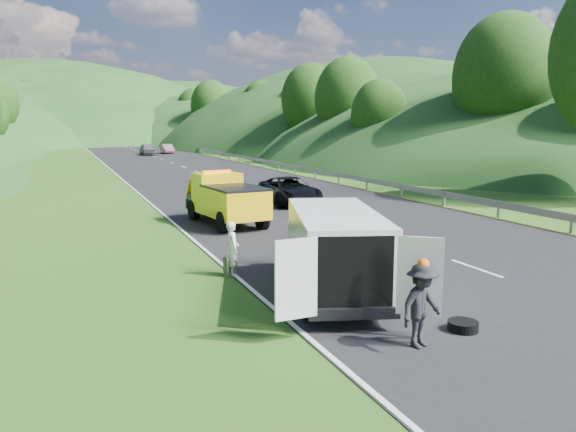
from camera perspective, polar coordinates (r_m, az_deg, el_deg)
name	(u,v)px	position (r m, az deg, el deg)	size (l,w,h in m)	color
ground	(355,263)	(17.66, 6.83, -4.78)	(320.00, 320.00, 0.00)	#38661E
road_surface	(183,167)	(56.26, -10.58, 4.92)	(14.00, 200.00, 0.02)	black
guardrail	(221,158)	(70.10, -6.82, 5.88)	(0.06, 140.00, 1.52)	gray
tree_line_right	(292,153)	(81.35, 0.45, 6.44)	(14.00, 140.00, 14.00)	#285218
hills_backdrop	(120,140)	(150.43, -16.73, 7.44)	(201.00, 288.60, 44.00)	#2D5B23
tow_truck	(226,199)	(24.13, -6.36, 1.74)	(2.47, 5.41, 2.25)	black
white_van	(335,247)	(14.16, 4.75, -3.19)	(4.37, 6.61, 2.17)	black
woman	(233,275)	(16.24, -5.62, -6.02)	(0.56, 0.41, 1.55)	white
child	(317,270)	(16.73, 2.93, -5.52)	(0.46, 0.36, 0.94)	#C6C569
worker	(420,347)	(11.52, 13.26, -12.86)	(1.08, 0.62, 1.67)	black
suitcase	(230,266)	(16.15, -5.91, -5.08)	(0.35, 0.19, 0.56)	#52523E
spare_tire	(463,331)	(12.56, 17.32, -11.12)	(0.64, 0.64, 0.20)	black
passing_suv	(289,204)	(30.18, 0.14, 1.24)	(2.34, 5.07, 1.41)	black
dist_car_a	(148,155)	(77.97, -14.04, 6.02)	(1.81, 4.50, 1.53)	#55545A
dist_car_b	(167,154)	(81.06, -12.16, 6.21)	(1.38, 3.94, 1.30)	#744D59
dist_car_c	(116,146)	(110.60, -17.04, 6.83)	(2.14, 5.26, 1.53)	#8F5347
dist_car_d	(124,145)	(115.89, -16.31, 6.97)	(1.81, 4.50, 1.53)	#3E5169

